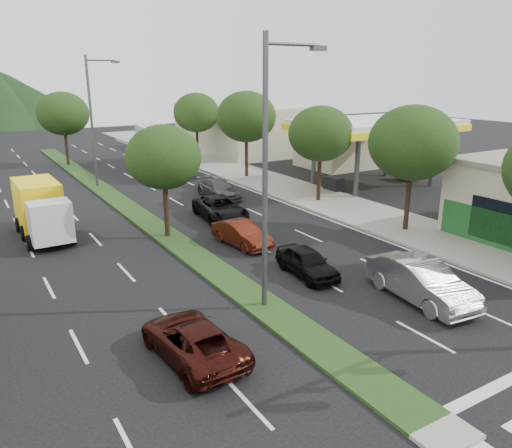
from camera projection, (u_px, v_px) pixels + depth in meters
ground at (431, 427)px, 12.70m from camera, size 160.00×160.00×0.00m
sidewalk_right at (284, 187)px, 39.35m from camera, size 5.00×90.00×0.15m
median at (116, 199)px, 35.61m from camera, size 1.60×56.00×0.12m
gas_canopy at (376, 127)px, 38.80m from camera, size 12.20×8.20×5.25m
bldg_right_far at (242, 128)px, 57.65m from camera, size 10.00×16.00×5.20m
tree_r_b at (413, 143)px, 27.02m from camera, size 4.80×4.80×6.94m
tree_r_c at (321, 134)px, 33.66m from camera, size 4.40×4.40×6.48m
tree_r_d at (246, 117)px, 41.72m from camera, size 5.00×5.00×7.17m
tree_r_e at (196, 113)px, 49.99m from camera, size 4.60×4.60×6.71m
tree_med_near at (164, 157)px, 26.16m from camera, size 4.00×4.00×6.02m
tree_med_far at (63, 114)px, 47.28m from camera, size 4.80×4.80×6.94m
streetlight_near at (270, 163)px, 17.74m from camera, size 2.60×0.25×10.00m
streetlight_mid at (94, 115)px, 38.21m from camera, size 2.60×0.25×10.00m
sedan_silver at (421, 281)px, 19.63m from camera, size 2.23×5.12×1.64m
suv_maroon at (192, 340)px, 15.67m from camera, size 2.34×4.59×1.24m
car_queue_a at (307, 262)px, 22.11m from camera, size 1.76×3.80×1.26m
car_queue_b at (219, 189)px, 36.01m from camera, size 1.87×4.53×1.31m
car_queue_c at (242, 234)px, 25.96m from camera, size 1.78×3.99×1.27m
car_queue_d at (220, 208)px, 30.70m from camera, size 2.88×5.25×1.39m
box_truck at (41, 211)px, 27.32m from camera, size 2.46×6.07×2.97m
motorhome at (162, 148)px, 46.16m from camera, size 4.21×10.32×3.85m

